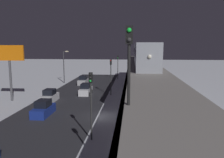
# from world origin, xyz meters

# --- Properties ---
(ground_plane) EXTENTS (240.00, 240.00, 0.00)m
(ground_plane) POSITION_xyz_m (0.00, 0.00, 0.00)
(ground_plane) COLOR silver
(avenue_asphalt) EXTENTS (11.00, 83.02, 0.01)m
(avenue_asphalt) POSITION_xyz_m (5.59, 0.00, 0.00)
(avenue_asphalt) COLOR #28282D
(avenue_asphalt) RESTS_ON ground_plane
(elevated_railway) EXTENTS (5.00, 83.02, 5.76)m
(elevated_railway) POSITION_xyz_m (-6.03, 0.00, 5.01)
(elevated_railway) COLOR gray
(elevated_railway) RESTS_ON ground_plane
(subway_train) EXTENTS (2.94, 36.87, 3.40)m
(subway_train) POSITION_xyz_m (-6.12, -16.04, 7.54)
(subway_train) COLOR #999EA8
(subway_train) RESTS_ON elevated_railway
(rail_signal) EXTENTS (0.36, 0.41, 4.00)m
(rail_signal) POSITION_xyz_m (-4.08, 15.80, 8.49)
(rail_signal) COLOR black
(rail_signal) RESTS_ON elevated_railway
(sedan_white) EXTENTS (1.91, 4.55, 1.97)m
(sedan_white) POSITION_xyz_m (4.19, -13.07, 0.78)
(sedan_white) COLOR silver
(sedan_white) RESTS_ON ground_plane
(sedan_silver) EXTENTS (1.80, 4.20, 1.97)m
(sedan_silver) POSITION_xyz_m (6.99, -23.67, 0.80)
(sedan_silver) COLOR #B2B2B7
(sedan_silver) RESTS_ON ground_plane
(sedan_white_2) EXTENTS (1.80, 4.14, 1.97)m
(sedan_white_2) POSITION_xyz_m (8.79, -7.03, 0.80)
(sedan_white_2) COLOR silver
(sedan_white_2) RESTS_ON ground_plane
(sedan_blue) EXTENTS (1.80, 4.32, 1.97)m
(sedan_blue) POSITION_xyz_m (6.99, 0.04, 0.80)
(sedan_blue) COLOR navy
(sedan_blue) RESTS_ON ground_plane
(traffic_light_near) EXTENTS (0.32, 0.44, 6.40)m
(traffic_light_near) POSITION_xyz_m (-0.51, 7.11, 4.20)
(traffic_light_near) COLOR #2D2D2D
(traffic_light_near) RESTS_ON ground_plane
(traffic_light_mid) EXTENTS (0.32, 0.44, 6.40)m
(traffic_light_mid) POSITION_xyz_m (-0.51, -12.45, 4.20)
(traffic_light_mid) COLOR #2D2D2D
(traffic_light_mid) RESTS_ON ground_plane
(traffic_light_far) EXTENTS (0.32, 0.44, 6.40)m
(traffic_light_far) POSITION_xyz_m (-0.51, -32.02, 4.20)
(traffic_light_far) COLOR #2D2D2D
(traffic_light_far) RESTS_ON ground_plane
(commercial_billboard) EXTENTS (4.80, 0.36, 8.90)m
(commercial_billboard) POSITION_xyz_m (15.03, -6.89, 6.83)
(commercial_billboard) COLOR #4C4C51
(commercial_billboard) RESTS_ON ground_plane
(street_lamp_far) EXTENTS (1.35, 0.44, 7.65)m
(street_lamp_far) POSITION_xyz_m (11.66, -25.00, 4.81)
(street_lamp_far) COLOR #38383D
(street_lamp_far) RESTS_ON ground_plane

